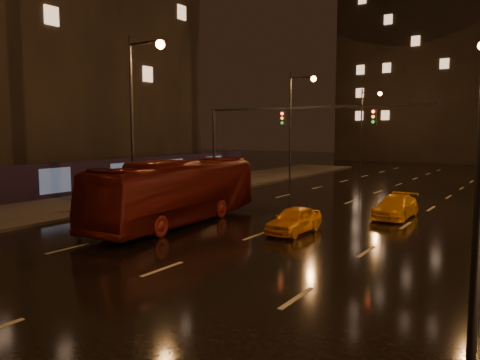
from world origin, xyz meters
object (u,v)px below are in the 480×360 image
Objects in this scene: pedestrian_b at (79,196)px; taxi_far at (396,207)px; pedestrian_c at (79,189)px; taxi_near at (294,220)px; bus_red at (177,192)px.

taxi_far is at bearing -47.17° from pedestrian_b.
taxi_far is 19.23m from pedestrian_c.
pedestrian_b is (-15.00, -8.66, 0.41)m from taxi_far.
taxi_near is 6.97m from taxi_far.
pedestrian_c reaches higher than taxi_near.
taxi_near is at bearing 5.68° from bus_red.
bus_red is 6.13m from taxi_near.
pedestrian_b is at bearing -167.86° from taxi_near.
taxi_near is at bearing -113.84° from taxi_far.
pedestrian_b reaches higher than pedestrian_c.
pedestrian_b is 1.10× the size of pedestrian_c.
pedestrian_c is (-9.43, 1.40, -0.66)m from bus_red.
taxi_near is 0.84× the size of taxi_far.
bus_red is 11.61m from taxi_far.
pedestrian_b is (-6.20, -1.15, -0.58)m from bus_red.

